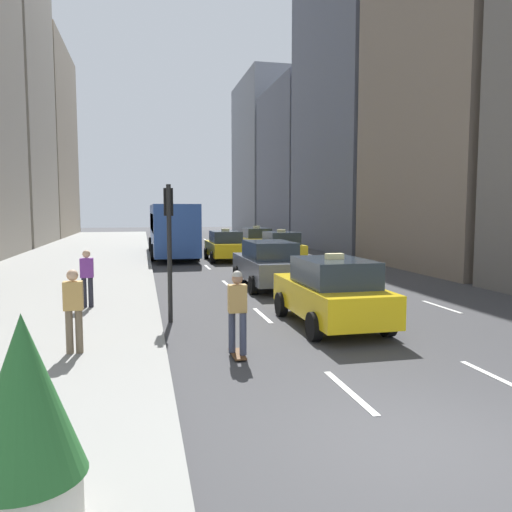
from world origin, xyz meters
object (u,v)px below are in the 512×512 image
taxi_lead (331,292)px  traffic_light_pole (169,230)px  taxi_fourth (256,241)px  pedestrian_near_curb (73,307)px  sedan_black_near (268,264)px  pedestrian_mid_block (87,276)px  city_bus (171,228)px  taxi_third (280,247)px  taxi_second (225,246)px  skateboarder (237,309)px  planter_with_shrub (25,423)px

taxi_lead → traffic_light_pole: (-3.95, 1.43, 1.53)m
taxi_fourth → traffic_light_pole: bearing=-109.1°
pedestrian_near_curb → taxi_fourth: bearing=68.8°
sedan_black_near → traffic_light_pole: traffic_light_pole is taller
taxi_fourth → taxi_lead: bearing=-97.6°
taxi_fourth → pedestrian_mid_block: 19.90m
city_bus → pedestrian_near_curb: bearing=-98.1°
taxi_fourth → sedan_black_near: bearing=-101.0°
sedan_black_near → city_bus: bearing=101.3°
taxi_third → taxi_second: bearing=147.0°
taxi_third → taxi_fourth: size_ratio=1.00×
sedan_black_near → city_bus: size_ratio=0.42×
pedestrian_mid_block → traffic_light_pole: traffic_light_pole is taller
pedestrian_near_curb → sedan_black_near: bearing=53.8°
skateboarder → planter_with_shrub: planter_with_shrub is taller
taxi_second → taxi_third: (2.80, -1.82, 0.00)m
taxi_second → traffic_light_pole: (-3.95, -15.17, 1.53)m
skateboarder → pedestrian_near_curb: (-3.16, 0.44, 0.10)m
taxi_second → planter_with_shrub: bearing=-103.2°
traffic_light_pole → sedan_black_near: bearing=52.1°
taxi_lead → traffic_light_pole: traffic_light_pole is taller
taxi_third → sedan_black_near: 8.73m
skateboarder → pedestrian_mid_block: bearing=123.0°
taxi_lead → sedan_black_near: 6.51m
taxi_lead → traffic_light_pole: bearing=160.1°
taxi_fourth → city_bus: (-5.61, -0.36, 0.91)m
sedan_black_near → pedestrian_near_curb: bearing=-126.2°
taxi_second → sedan_black_near: taxi_second is taller
taxi_third → traffic_light_pole: (-6.75, -13.35, 1.53)m
city_bus → pedestrian_mid_block: size_ratio=7.04×
taxi_fourth → skateboarder: size_ratio=2.52×
planter_with_shrub → taxi_lead: bearing=52.6°
taxi_fourth → planter_with_shrub: (-8.42, -28.25, 0.27)m
sedan_black_near → planter_with_shrub: 14.96m
taxi_lead → pedestrian_near_curb: 6.19m
skateboarder → traffic_light_pole: traffic_light_pole is taller
pedestrian_near_curb → pedestrian_mid_block: size_ratio=1.00×
city_bus → pedestrian_mid_block: 17.73m
city_bus → planter_with_shrub: 28.03m
taxi_third → taxi_fourth: same height
taxi_lead → taxi_third: bearing=79.3°
pedestrian_near_curb → traffic_light_pole: bearing=56.8°
taxi_lead → taxi_second: bearing=90.0°
pedestrian_near_curb → traffic_light_pole: size_ratio=0.46×
taxi_fourth → pedestrian_near_curb: taxi_fourth is taller
pedestrian_mid_block → taxi_lead: bearing=-26.9°
taxi_lead → pedestrian_near_curb: bearing=-164.5°
city_bus → taxi_lead: bearing=-82.2°
taxi_lead → sedan_black_near: taxi_lead is taller
planter_with_shrub → pedestrian_near_curb: size_ratio=1.18×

